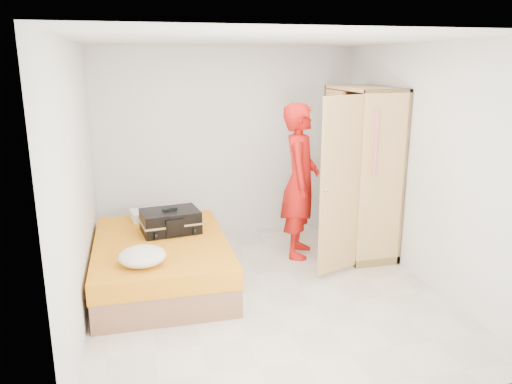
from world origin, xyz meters
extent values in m
plane|color=beige|center=(0.00, 0.00, 0.00)|extent=(4.00, 4.00, 0.00)
plane|color=white|center=(0.00, 0.00, 2.60)|extent=(4.00, 4.00, 0.00)
cube|color=white|center=(0.00, 2.00, 1.30)|extent=(3.60, 0.02, 2.60)
cube|color=white|center=(0.00, -2.00, 1.30)|extent=(3.60, 0.02, 2.60)
cube|color=white|center=(-1.80, 0.00, 1.30)|extent=(0.02, 4.00, 2.60)
cube|color=white|center=(1.80, 0.00, 1.30)|extent=(0.02, 4.00, 2.60)
cube|color=#936143|center=(-1.05, 0.47, 0.15)|extent=(1.40, 2.00, 0.30)
cube|color=orange|center=(-1.05, 0.47, 0.40)|extent=(1.42, 2.02, 0.20)
cube|color=#E6BB70|center=(1.77, 0.90, 1.05)|extent=(0.04, 1.20, 2.10)
cube|color=#E6BB70|center=(1.50, 0.32, 1.05)|extent=(0.58, 0.04, 2.10)
cube|color=#E6BB70|center=(1.50, 1.48, 1.05)|extent=(0.58, 0.04, 2.10)
cube|color=#E6BB70|center=(1.50, 0.90, 2.08)|extent=(0.58, 1.20, 0.04)
cube|color=#9E7944|center=(1.50, 0.90, 0.05)|extent=(0.58, 1.20, 0.10)
cube|color=#E6BB70|center=(1.23, 1.20, 1.05)|extent=(0.04, 0.59, 2.00)
cube|color=#E6BB70|center=(0.94, 0.23, 1.05)|extent=(0.56, 0.26, 2.00)
cylinder|color=#B2B2B7|center=(1.50, 0.90, 1.92)|extent=(0.02, 1.10, 0.02)
imported|color=red|center=(0.70, 0.93, 0.96)|extent=(0.70, 0.83, 1.92)
cube|color=black|center=(-0.92, 0.75, 0.63)|extent=(0.69, 0.54, 0.25)
cube|color=black|center=(-0.92, 0.75, 0.77)|extent=(0.17, 0.07, 0.03)
ellipsoid|color=white|center=(-1.26, -0.16, 0.59)|extent=(0.45, 0.45, 0.17)
cube|color=white|center=(-1.05, 1.32, 0.55)|extent=(0.65, 0.41, 0.11)
camera|label=1|loc=(-1.27, -4.77, 2.41)|focal=35.00mm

